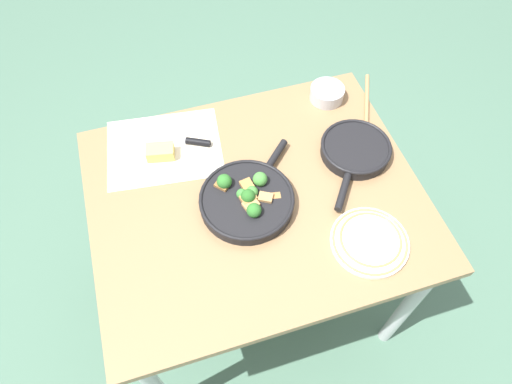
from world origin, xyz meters
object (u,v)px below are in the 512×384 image
skillet_eggs (355,150)px  cheese_block (160,152)px  grater_knife (183,141)px  prep_bowl_steel (327,93)px  skillet_broccoli (247,199)px  dinner_plate_stack (370,241)px  wooden_spoon (367,125)px

skillet_eggs → cheese_block: size_ratio=3.30×
grater_knife → prep_bowl_steel: size_ratio=2.03×
skillet_broccoli → skillet_eggs: (0.40, 0.08, -0.00)m
skillet_eggs → grater_knife: size_ratio=1.31×
cheese_block → prep_bowl_steel: prep_bowl_steel is taller
prep_bowl_steel → dinner_plate_stack: bearing=-99.9°
skillet_eggs → cheese_block: bearing=-70.1°
wooden_spoon → cheese_block: size_ratio=3.84×
skillet_broccoli → grater_knife: skillet_broccoli is taller
wooden_spoon → prep_bowl_steel: prep_bowl_steel is taller
wooden_spoon → cheese_block: cheese_block is taller
skillet_eggs → grater_knife: (-0.54, 0.22, -0.01)m
skillet_eggs → wooden_spoon: 0.14m
cheese_block → dinner_plate_stack: (0.53, -0.51, -0.01)m
cheese_block → skillet_broccoli: bearing=-49.8°
wooden_spoon → grater_knife: size_ratio=1.53×
skillet_broccoli → prep_bowl_steel: skillet_broccoli is taller
wooden_spoon → skillet_eggs: bearing=-16.3°
prep_bowl_steel → grater_knife: bearing=-174.7°
wooden_spoon → prep_bowl_steel: size_ratio=3.11×
wooden_spoon → skillet_broccoli: bearing=-44.0°
wooden_spoon → dinner_plate_stack: bearing=1.9°
grater_knife → dinner_plate_stack: dinner_plate_stack is taller
skillet_broccoli → grater_knife: bearing=69.8°
grater_knife → cheese_block: size_ratio=2.51×
wooden_spoon → grater_knife: 0.65m
wooden_spoon → prep_bowl_steel: (-0.08, 0.17, 0.02)m
wooden_spoon → prep_bowl_steel: 0.19m
cheese_block → prep_bowl_steel: (0.64, 0.09, 0.00)m
dinner_plate_stack → prep_bowl_steel: prep_bowl_steel is taller
skillet_eggs → wooden_spoon: skillet_eggs is taller
skillet_broccoli → dinner_plate_stack: (0.31, -0.24, -0.01)m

